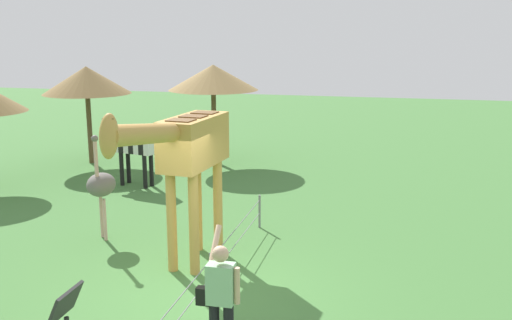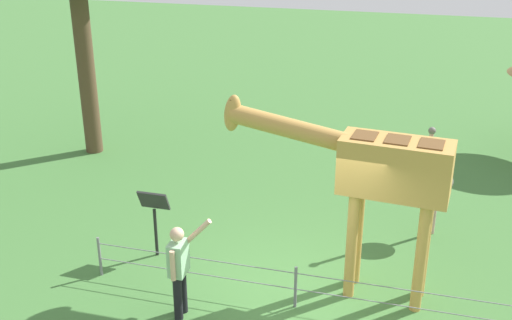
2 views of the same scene
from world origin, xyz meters
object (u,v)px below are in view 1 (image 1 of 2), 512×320
Objects in this scene: visitor at (220,294)px; shade_hut_near at (87,80)px; info_sign at (66,317)px; giraffe at (187,152)px; ostrich at (101,185)px; zebra at (133,145)px; shade_hut_aside at (213,78)px.

visitor is 12.82m from shade_hut_near.
giraffe is at bearing 178.05° from info_sign.
ostrich is 0.71× the size of shade_hut_near.
shade_hut_near reaches higher than zebra.
shade_hut_aside is at bearing 158.31° from zebra.
visitor is 1.30× the size of info_sign.
zebra is 9.62m from info_sign.
visitor is 0.53× the size of shade_hut_aside.
zebra is (-7.88, -4.95, 0.26)m from visitor.
giraffe is 2.86× the size of info_sign.
zebra is 0.81× the size of ostrich.
zebra is at bearing 48.94° from shade_hut_near.
ostrich is at bearing -113.47° from giraffe.
zebra reaches higher than info_sign.
visitor is 11.91m from shade_hut_aside.
shade_hut_aside is at bearing -170.51° from info_sign.
shade_hut_near is (-10.17, -7.59, 1.81)m from visitor.
visitor is at bearing 44.86° from ostrich.
info_sign is (3.88, -0.13, -1.24)m from giraffe.
visitor is at bearing 125.50° from info_sign.
ostrich is at bearing 16.58° from zebra.
info_sign is at bearing -1.95° from giraffe.
shade_hut_aside is at bearing -165.44° from giraffe.
zebra is at bearing -163.42° from ostrich.
visitor is 0.94× the size of zebra.
shade_hut_aside is at bearing 179.36° from ostrich.
giraffe reaches higher than info_sign.
shade_hut_near is at bearing -75.62° from shade_hut_aside.
ostrich is 7.62m from shade_hut_aside.
shade_hut_aside is (-7.44, 0.08, 1.62)m from ostrich.
zebra is 3.82m from shade_hut_near.
visitor is (2.75, 1.45, -1.29)m from giraffe.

